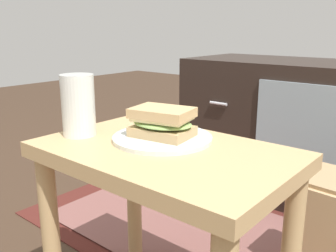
{
  "coord_description": "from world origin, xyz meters",
  "views": [
    {
      "loc": [
        0.5,
        -0.59,
        0.71
      ],
      "look_at": [
        0.01,
        0.0,
        0.51
      ],
      "focal_mm": 39.9,
      "sensor_mm": 36.0,
      "label": 1
    }
  ],
  "objects_px": {
    "tv_cabinet": "(299,130)",
    "plate": "(162,138)",
    "beer_glass": "(78,106)",
    "sandwich_front": "(162,122)"
  },
  "relations": [
    {
      "from": "tv_cabinet",
      "to": "beer_glass",
      "type": "relative_size",
      "value": 6.53
    },
    {
      "from": "sandwich_front",
      "to": "beer_glass",
      "type": "height_order",
      "value": "beer_glass"
    },
    {
      "from": "tv_cabinet",
      "to": "beer_glass",
      "type": "height_order",
      "value": "beer_glass"
    },
    {
      "from": "sandwich_front",
      "to": "plate",
      "type": "bearing_deg",
      "value": 90.0
    },
    {
      "from": "tv_cabinet",
      "to": "plate",
      "type": "relative_size",
      "value": 4.15
    },
    {
      "from": "tv_cabinet",
      "to": "plate",
      "type": "bearing_deg",
      "value": -89.26
    },
    {
      "from": "plate",
      "to": "sandwich_front",
      "type": "bearing_deg",
      "value": -90.0
    },
    {
      "from": "tv_cabinet",
      "to": "plate",
      "type": "distance_m",
      "value": 0.93
    },
    {
      "from": "tv_cabinet",
      "to": "beer_glass",
      "type": "xyz_separation_m",
      "value": [
        -0.17,
        -1.0,
        0.24
      ]
    },
    {
      "from": "beer_glass",
      "to": "tv_cabinet",
      "type": "bearing_deg",
      "value": 80.39
    }
  ]
}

